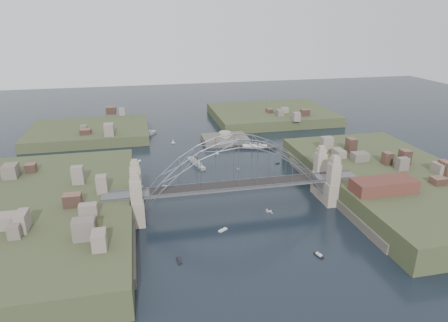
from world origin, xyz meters
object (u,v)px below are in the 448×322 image
(wharf_shed, at_px, (384,185))
(naval_cruiser_near, at_px, (196,163))
(bridge, at_px, (236,173))
(naval_cruiser_far, at_px, (146,135))
(fort_island, at_px, (225,143))
(ocean_liner, at_px, (255,147))

(wharf_shed, distance_m, naval_cruiser_near, 76.44)
(bridge, bearing_deg, naval_cruiser_far, 106.58)
(wharf_shed, xyz_separation_m, naval_cruiser_near, (-50.69, 56.46, -9.28))
(naval_cruiser_near, bearing_deg, naval_cruiser_far, 113.18)
(bridge, height_order, naval_cruiser_near, bridge)
(fort_island, bearing_deg, wharf_shed, -69.15)
(bridge, bearing_deg, fort_island, 80.27)
(bridge, xyz_separation_m, wharf_shed, (44.00, -14.00, -2.32))
(wharf_shed, xyz_separation_m, ocean_liner, (-20.40, 70.67, -9.21))
(wharf_shed, relative_size, naval_cruiser_far, 1.25)
(fort_island, xyz_separation_m, naval_cruiser_far, (-38.24, 18.14, 1.26))
(fort_island, height_order, wharf_shed, wharf_shed)
(fort_island, height_order, naval_cruiser_far, naval_cruiser_far)
(bridge, bearing_deg, naval_cruiser_near, 98.95)
(wharf_shed, height_order, ocean_liner, wharf_shed)
(ocean_liner, bearing_deg, bridge, -112.61)
(naval_cruiser_near, bearing_deg, ocean_liner, 25.14)
(fort_island, distance_m, wharf_shed, 90.48)
(bridge, distance_m, wharf_shed, 46.23)
(fort_island, distance_m, naval_cruiser_near, 33.30)
(bridge, distance_m, fort_island, 72.14)
(fort_island, xyz_separation_m, naval_cruiser_near, (-18.69, -27.54, 1.06))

